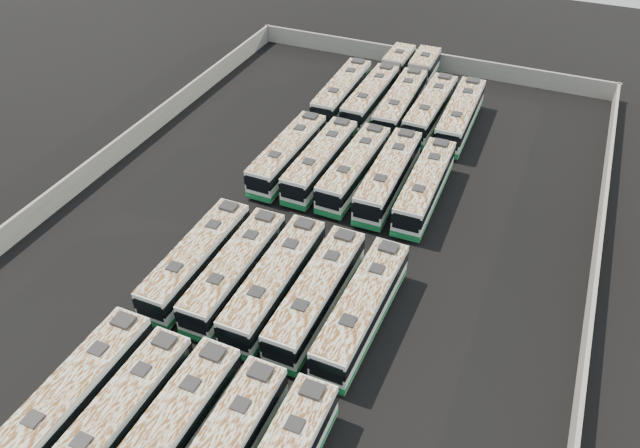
{
  "coord_description": "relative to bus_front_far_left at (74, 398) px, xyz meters",
  "views": [
    {
      "loc": [
        16.74,
        -36.79,
        33.62
      ],
      "look_at": [
        0.92,
        0.15,
        1.6
      ],
      "focal_mm": 35.0,
      "sensor_mm": 36.0,
      "label": 1
    }
  ],
  "objects": [
    {
      "name": "bus_front_left",
      "position": [
        3.35,
        -0.1,
        -0.07
      ],
      "size": [
        2.76,
        12.24,
        3.44
      ],
      "rotation": [
        0.0,
        0.0,
        -0.01
      ],
      "color": "silver",
      "rests_on": "ground"
    },
    {
      "name": "bus_midback_left",
      "position": [
        3.35,
        30.32,
        -0.06
      ],
      "size": [
        2.77,
        12.27,
        3.45
      ],
      "rotation": [
        0.0,
        0.0,
        -0.02
      ],
      "color": "silver",
      "rests_on": "ground"
    },
    {
      "name": "perimeter_wall",
      "position": [
        6.05,
        21.57,
        -0.72
      ],
      "size": [
        45.2,
        73.2,
        2.2
      ],
      "color": "slate",
      "rests_on": "ground"
    },
    {
      "name": "bus_midback_far_left",
      "position": [
        0.01,
        30.18,
        -0.06
      ],
      "size": [
        2.82,
        12.3,
        3.45
      ],
      "rotation": [
        0.0,
        0.0,
        -0.02
      ],
      "color": "silver",
      "rests_on": "ground"
    },
    {
      "name": "bus_midfront_far_left",
      "position": [
        0.11,
        13.79,
        -0.06
      ],
      "size": [
        2.66,
        12.29,
        3.46
      ],
      "rotation": [
        0.0,
        0.0,
        -0.0
      ],
      "color": "silver",
      "rests_on": "ground"
    },
    {
      "name": "bus_midback_center",
      "position": [
        6.7,
        30.38,
        -0.06
      ],
      "size": [
        2.91,
        12.32,
        3.46
      ],
      "rotation": [
        0.0,
        0.0,
        -0.03
      ],
      "color": "silver",
      "rests_on": "ground"
    },
    {
      "name": "bus_back_left",
      "position": [
        3.37,
        47.59,
        -0.08
      ],
      "size": [
        2.71,
        18.81,
        3.41
      ],
      "rotation": [
        0.0,
        0.0,
        -0.01
      ],
      "color": "silver",
      "rests_on": "ground"
    },
    {
      "name": "bus_front_far_left",
      "position": [
        0.0,
        0.0,
        0.0
      ],
      "size": [
        2.85,
        12.69,
        3.57
      ],
      "rotation": [
        0.0,
        0.0,
        -0.01
      ],
      "color": "silver",
      "rests_on": "ground"
    },
    {
      "name": "bus_midfront_center",
      "position": [
        6.75,
        13.87,
        0.0
      ],
      "size": [
        2.7,
        12.66,
        3.57
      ],
      "rotation": [
        0.0,
        0.0,
        0.0
      ],
      "color": "silver",
      "rests_on": "ground"
    },
    {
      "name": "bus_midback_right",
      "position": [
        10.05,
        30.33,
        -0.0
      ],
      "size": [
        2.89,
        12.68,
        3.56
      ],
      "rotation": [
        0.0,
        0.0,
        0.02
      ],
      "color": "silver",
      "rests_on": "ground"
    },
    {
      "name": "bus_front_center",
      "position": [
        6.71,
        -0.01,
        0.0
      ],
      "size": [
        2.92,
        12.74,
        3.58
      ],
      "rotation": [
        0.0,
        0.0,
        -0.02
      ],
      "color": "silver",
      "rests_on": "ground"
    },
    {
      "name": "ground",
      "position": [
        6.05,
        21.57,
        -1.82
      ],
      "size": [
        140.0,
        140.0,
        0.0
      ],
      "primitive_type": "plane",
      "color": "black",
      "rests_on": "ground"
    },
    {
      "name": "bus_back_far_left",
      "position": [
        0.03,
        44.17,
        -0.04
      ],
      "size": [
        2.81,
        12.42,
        3.49
      ],
      "rotation": [
        0.0,
        0.0,
        0.02
      ],
      "color": "silver",
      "rests_on": "ground"
    },
    {
      "name": "bus_midfront_right",
      "position": [
        10.06,
        13.91,
        -0.02
      ],
      "size": [
        2.78,
        12.54,
        3.53
      ],
      "rotation": [
        0.0,
        0.0,
        -0.01
      ],
      "color": "silver",
      "rests_on": "ground"
    },
    {
      "name": "bus_back_center",
      "position": [
        6.75,
        47.42,
        -0.02
      ],
      "size": [
        3.08,
        19.49,
        3.53
      ],
      "rotation": [
        0.0,
        0.0,
        0.02
      ],
      "color": "silver",
      "rests_on": "ground"
    },
    {
      "name": "bus_back_right",
      "position": [
        10.12,
        44.31,
        -0.06
      ],
      "size": [
        2.82,
        12.28,
        3.45
      ],
      "rotation": [
        0.0,
        0.0,
        -0.02
      ],
      "color": "silver",
      "rests_on": "ground"
    },
    {
      "name": "bus_midfront_far_right",
      "position": [
        13.55,
        13.86,
        -0.02
      ],
      "size": [
        2.91,
        12.6,
        3.54
      ],
      "rotation": [
        0.0,
        0.0,
        -0.02
      ],
      "color": "silver",
      "rests_on": "ground"
    },
    {
      "name": "bus_midback_far_right",
      "position": [
        13.5,
        30.16,
        -0.04
      ],
      "size": [
        2.82,
        12.39,
        3.48
      ],
      "rotation": [
        0.0,
        0.0,
        0.02
      ],
      "color": "silver",
      "rests_on": "ground"
    },
    {
      "name": "bus_back_far_right",
      "position": [
        13.42,
        44.06,
        0.01
      ],
      "size": [
        2.89,
        12.74,
        3.58
      ],
      "rotation": [
        0.0,
        0.0,
        0.02
      ],
      "color": "silver",
      "rests_on": "ground"
    },
    {
      "name": "bus_midfront_left",
      "position": [
        3.42,
        13.86,
        -0.07
      ],
      "size": [
        2.61,
        12.2,
        3.44
      ],
      "rotation": [
        0.0,
        0.0,
        0.0
      ],
      "color": "silver",
      "rests_on": "ground"
    }
  ]
}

